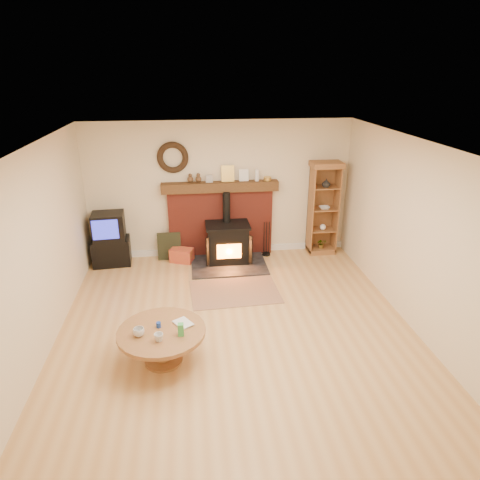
{
  "coord_description": "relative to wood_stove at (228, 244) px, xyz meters",
  "views": [
    {
      "loc": [
        -0.58,
        -5.15,
        3.48
      ],
      "look_at": [
        0.17,
        1.0,
        0.96
      ],
      "focal_mm": 32.0,
      "sensor_mm": 36.0,
      "label": 1
    }
  ],
  "objects": [
    {
      "name": "tv_unit",
      "position": [
        -2.18,
        0.19,
        0.11
      ],
      "size": [
        0.72,
        0.53,
        1.01
      ],
      "color": "black",
      "rests_on": "ground"
    },
    {
      "name": "fire_tools",
      "position": [
        0.78,
        0.22,
        -0.24
      ],
      "size": [
        0.16,
        0.16,
        0.7
      ],
      "color": "black",
      "rests_on": "ground"
    },
    {
      "name": "leaning_painting",
      "position": [
        -1.11,
        0.27,
        -0.1
      ],
      "size": [
        0.45,
        0.12,
        0.53
      ],
      "primitive_type": "cube",
      "rotation": [
        -0.17,
        0.0,
        0.0
      ],
      "color": "black",
      "rests_on": "ground"
    },
    {
      "name": "wood_stove",
      "position": [
        0.0,
        0.0,
        0.0
      ],
      "size": [
        1.4,
        1.0,
        1.32
      ],
      "color": "black",
      "rests_on": "ground"
    },
    {
      "name": "coffee_table",
      "position": [
        -1.1,
        -2.88,
        0.0
      ],
      "size": [
        1.1,
        1.1,
        0.62
      ],
      "color": "brown",
      "rests_on": "ground"
    },
    {
      "name": "firelog_box",
      "position": [
        -0.87,
        0.12,
        -0.24
      ],
      "size": [
        0.49,
        0.39,
        0.26
      ],
      "primitive_type": "cube",
      "rotation": [
        0.0,
        0.0,
        -0.36
      ],
      "color": "orange",
      "rests_on": "ground"
    },
    {
      "name": "curio_cabinet",
      "position": [
        1.9,
        0.28,
        0.55
      ],
      "size": [
        0.59,
        0.42,
        1.83
      ],
      "color": "brown",
      "rests_on": "ground"
    },
    {
      "name": "area_rug",
      "position": [
        -0.0,
        -1.2,
        -0.37
      ],
      "size": [
        1.49,
        1.06,
        0.01
      ],
      "primitive_type": "cube",
      "rotation": [
        0.0,
        0.0,
        0.05
      ],
      "color": "brown",
      "rests_on": "ground"
    },
    {
      "name": "chimney_breast",
      "position": [
        -0.1,
        0.39,
        0.43
      ],
      "size": [
        2.2,
        0.22,
        1.78
      ],
      "color": "maroon",
      "rests_on": "ground"
    },
    {
      "name": "room_shell",
      "position": [
        -0.12,
        -2.18,
        1.34
      ],
      "size": [
        5.02,
        5.52,
        2.61
      ],
      "color": "beige",
      "rests_on": "ground"
    },
    {
      "name": "ground",
      "position": [
        -0.1,
        -2.28,
        -0.37
      ],
      "size": [
        5.5,
        5.5,
        0.0
      ],
      "primitive_type": "plane",
      "color": "tan",
      "rests_on": "ground"
    }
  ]
}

